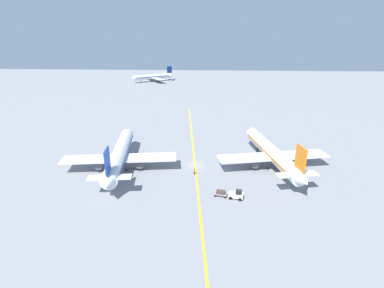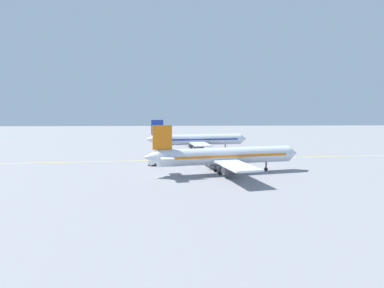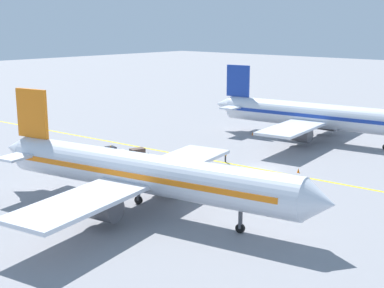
{
  "view_description": "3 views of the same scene",
  "coord_description": "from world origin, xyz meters",
  "px_view_note": "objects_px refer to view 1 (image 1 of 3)",
  "views": [
    {
      "loc": [
        2.99,
        -70.44,
        32.54
      ],
      "look_at": [
        -0.93,
        2.89,
        4.75
      ],
      "focal_mm": 28.0,
      "sensor_mm": 36.0,
      "label": 1
    },
    {
      "loc": [
        83.3,
        -10.07,
        13.33
      ],
      "look_at": [
        0.56,
        -5.81,
        4.37
      ],
      "focal_mm": 28.0,
      "sensor_mm": 36.0,
      "label": 2
    },
    {
      "loc": [
        51.29,
        35.13,
        17.06
      ],
      "look_at": [
        5.87,
        -5.84,
        3.22
      ],
      "focal_mm": 50.0,
      "sensor_mm": 36.0,
      "label": 3
    }
  ],
  "objects_px": {
    "airplane_adjacent_stand": "(272,153)",
    "traffic_cone_near_nose": "(122,186)",
    "baggage_cart_trailing": "(221,193)",
    "traffic_cone_mid_apron": "(189,158)",
    "airplane_at_gate": "(119,155)",
    "ground_crew_worker": "(195,171)",
    "baggage_tug_white": "(236,195)",
    "airplane_distant_taxiing": "(153,77)"
  },
  "relations": [
    {
      "from": "baggage_cart_trailing",
      "to": "traffic_cone_mid_apron",
      "type": "bearing_deg",
      "value": 112.05
    },
    {
      "from": "baggage_tug_white",
      "to": "traffic_cone_mid_apron",
      "type": "relative_size",
      "value": 5.96
    },
    {
      "from": "airplane_at_gate",
      "to": "traffic_cone_mid_apron",
      "type": "height_order",
      "value": "airplane_at_gate"
    },
    {
      "from": "airplane_adjacent_stand",
      "to": "airplane_at_gate",
      "type": "bearing_deg",
      "value": -175.02
    },
    {
      "from": "ground_crew_worker",
      "to": "traffic_cone_mid_apron",
      "type": "relative_size",
      "value": 3.05
    },
    {
      "from": "airplane_at_gate",
      "to": "baggage_tug_white",
      "type": "height_order",
      "value": "airplane_at_gate"
    },
    {
      "from": "airplane_adjacent_stand",
      "to": "traffic_cone_mid_apron",
      "type": "bearing_deg",
      "value": 169.9
    },
    {
      "from": "airplane_distant_taxiing",
      "to": "baggage_tug_white",
      "type": "height_order",
      "value": "airplane_distant_taxiing"
    },
    {
      "from": "airplane_at_gate",
      "to": "airplane_adjacent_stand",
      "type": "height_order",
      "value": "same"
    },
    {
      "from": "baggage_tug_white",
      "to": "traffic_cone_mid_apron",
      "type": "bearing_deg",
      "value": 118.71
    },
    {
      "from": "airplane_adjacent_stand",
      "to": "traffic_cone_near_nose",
      "type": "relative_size",
      "value": 64.24
    },
    {
      "from": "traffic_cone_mid_apron",
      "to": "baggage_tug_white",
      "type": "bearing_deg",
      "value": -61.29
    },
    {
      "from": "airplane_at_gate",
      "to": "airplane_adjacent_stand",
      "type": "xyz_separation_m",
      "value": [
        38.23,
        3.33,
        0.0
      ]
    },
    {
      "from": "airplane_adjacent_stand",
      "to": "airplane_distant_taxiing",
      "type": "height_order",
      "value": "airplane_adjacent_stand"
    },
    {
      "from": "airplane_at_gate",
      "to": "baggage_cart_trailing",
      "type": "bearing_deg",
      "value": -26.13
    },
    {
      "from": "ground_crew_worker",
      "to": "traffic_cone_near_nose",
      "type": "xyz_separation_m",
      "value": [
        -15.77,
        -7.12,
        -0.63
      ]
    },
    {
      "from": "airplane_distant_taxiing",
      "to": "baggage_tug_white",
      "type": "distance_m",
      "value": 156.88
    },
    {
      "from": "baggage_cart_trailing",
      "to": "traffic_cone_near_nose",
      "type": "height_order",
      "value": "baggage_cart_trailing"
    },
    {
      "from": "airplane_at_gate",
      "to": "airplane_distant_taxiing",
      "type": "relative_size",
      "value": 1.26
    },
    {
      "from": "airplane_distant_taxiing",
      "to": "traffic_cone_mid_apron",
      "type": "xyz_separation_m",
      "value": [
        32.57,
        -130.61,
        -3.06
      ]
    },
    {
      "from": "airplane_distant_taxiing",
      "to": "ground_crew_worker",
      "type": "relative_size",
      "value": 16.84
    },
    {
      "from": "ground_crew_worker",
      "to": "baggage_tug_white",
      "type": "bearing_deg",
      "value": -49.39
    },
    {
      "from": "airplane_adjacent_stand",
      "to": "baggage_cart_trailing",
      "type": "height_order",
      "value": "airplane_adjacent_stand"
    },
    {
      "from": "ground_crew_worker",
      "to": "traffic_cone_near_nose",
      "type": "bearing_deg",
      "value": -155.71
    },
    {
      "from": "baggage_cart_trailing",
      "to": "traffic_cone_mid_apron",
      "type": "relative_size",
      "value": 5.21
    },
    {
      "from": "airplane_adjacent_stand",
      "to": "baggage_cart_trailing",
      "type": "bearing_deg",
      "value": -131.09
    },
    {
      "from": "baggage_cart_trailing",
      "to": "traffic_cone_near_nose",
      "type": "distance_m",
      "value": 21.89
    },
    {
      "from": "traffic_cone_near_nose",
      "to": "airplane_distant_taxiing",
      "type": "bearing_deg",
      "value": 97.23
    },
    {
      "from": "airplane_adjacent_stand",
      "to": "airplane_distant_taxiing",
      "type": "xyz_separation_m",
      "value": [
        -53.87,
        134.41,
        -0.37
      ]
    },
    {
      "from": "baggage_cart_trailing",
      "to": "airplane_distant_taxiing",
      "type": "bearing_deg",
      "value": 105.08
    },
    {
      "from": "airplane_adjacent_stand",
      "to": "baggage_tug_white",
      "type": "height_order",
      "value": "airplane_adjacent_stand"
    },
    {
      "from": "airplane_adjacent_stand",
      "to": "baggage_tug_white",
      "type": "relative_size",
      "value": 10.78
    },
    {
      "from": "ground_crew_worker",
      "to": "traffic_cone_mid_apron",
      "type": "xyz_separation_m",
      "value": [
        -1.86,
        9.42,
        -0.63
      ]
    },
    {
      "from": "airplane_adjacent_stand",
      "to": "baggage_tug_white",
      "type": "distance_m",
      "value": 19.47
    },
    {
      "from": "airplane_distant_taxiing",
      "to": "baggage_cart_trailing",
      "type": "height_order",
      "value": "airplane_distant_taxiing"
    },
    {
      "from": "baggage_tug_white",
      "to": "airplane_distant_taxiing",
      "type": "bearing_deg",
      "value": 106.13
    },
    {
      "from": "airplane_adjacent_stand",
      "to": "baggage_tug_white",
      "type": "xyz_separation_m",
      "value": [
        -10.29,
        -16.28,
        -2.81
      ]
    },
    {
      "from": "airplane_at_gate",
      "to": "traffic_cone_mid_apron",
      "type": "xyz_separation_m",
      "value": [
        16.94,
        7.13,
        -3.43
      ]
    },
    {
      "from": "baggage_tug_white",
      "to": "traffic_cone_near_nose",
      "type": "relative_size",
      "value": 5.96
    },
    {
      "from": "ground_crew_worker",
      "to": "traffic_cone_mid_apron",
      "type": "distance_m",
      "value": 9.62
    },
    {
      "from": "airplane_adjacent_stand",
      "to": "airplane_distant_taxiing",
      "type": "relative_size",
      "value": 1.25
    },
    {
      "from": "airplane_at_gate",
      "to": "ground_crew_worker",
      "type": "relative_size",
      "value": 21.15
    }
  ]
}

